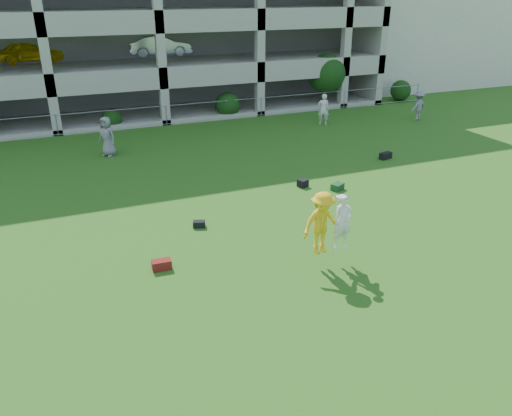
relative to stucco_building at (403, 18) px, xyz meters
name	(u,v)px	position (x,y,z in m)	size (l,w,h in m)	color
ground	(331,293)	(-23.00, -28.00, -5.00)	(100.00, 100.00, 0.00)	#235114
stucco_building	(403,18)	(0.00, 0.00, 0.00)	(16.00, 14.00, 10.00)	beige
bystander_c	(107,136)	(-26.89, -13.59, -4.06)	(0.92, 0.60, 1.88)	gray
bystander_e	(323,109)	(-14.46, -12.31, -4.09)	(0.66, 0.44, 1.82)	silver
bystander_f	(418,106)	(-8.59, -13.49, -4.13)	(1.13, 0.65, 1.75)	gray
bag_red_a	(162,265)	(-26.86, -25.06, -4.86)	(0.55, 0.30, 0.28)	#5F1310
bag_black_b	(199,224)	(-25.09, -22.81, -4.89)	(0.40, 0.25, 0.22)	black
bag_green_c	(337,187)	(-19.01, -21.63, -4.87)	(0.50, 0.35, 0.26)	#153C1E
crate_d	(303,183)	(-20.14, -20.80, -4.85)	(0.35, 0.35, 0.30)	black
bag_black_e	(386,156)	(-14.88, -19.07, -4.85)	(0.60, 0.30, 0.30)	black
frisbee_contest	(326,223)	(-22.44, -26.61, -3.64)	(1.60, 0.77, 1.86)	yellow
parking_garage	(132,10)	(-23.01, -0.30, 1.01)	(30.00, 14.00, 12.00)	#9E998C
fence	(166,115)	(-23.00, -9.00, -4.39)	(36.06, 0.06, 1.20)	gray
shrub_row	(236,92)	(-18.41, -8.30, -3.49)	(34.38, 2.52, 3.50)	#163D11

